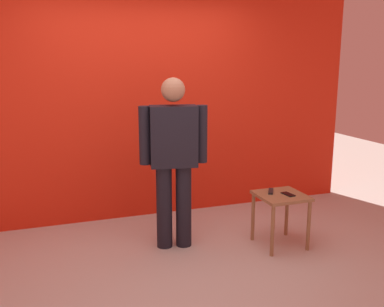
{
  "coord_description": "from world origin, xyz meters",
  "views": [
    {
      "loc": [
        -1.05,
        -3.2,
        1.79
      ],
      "look_at": [
        0.26,
        0.55,
        0.93
      ],
      "focal_mm": 40.08,
      "sensor_mm": 36.0,
      "label": 1
    }
  ],
  "objects": [
    {
      "name": "tv_remote",
      "position": [
        1.02,
        0.36,
        0.53
      ],
      "size": [
        0.13,
        0.17,
        0.02
      ],
      "primitive_type": "cube",
      "rotation": [
        0.0,
        0.0,
        -0.55
      ],
      "color": "black",
      "rests_on": "side_table"
    },
    {
      "name": "standing_person",
      "position": [
        0.09,
        0.59,
        0.92
      ],
      "size": [
        0.65,
        0.3,
        1.64
      ],
      "color": "black",
      "rests_on": "ground_plane"
    },
    {
      "name": "back_wall_red",
      "position": [
        0.0,
        1.6,
        1.32
      ],
      "size": [
        5.3,
        0.12,
        2.64
      ],
      "primitive_type": "cube",
      "color": "red",
      "rests_on": "ground_plane"
    },
    {
      "name": "ground_plane",
      "position": [
        0.0,
        0.0,
        0.0
      ],
      "size": [
        12.0,
        12.0,
        0.0
      ],
      "primitive_type": "plane",
      "color": "#B7B2A8"
    },
    {
      "name": "side_table",
      "position": [
        1.08,
        0.27,
        0.43
      ],
      "size": [
        0.45,
        0.45,
        0.52
      ],
      "color": "olive",
      "rests_on": "ground_plane"
    },
    {
      "name": "cell_phone",
      "position": [
        1.14,
        0.23,
        0.53
      ],
      "size": [
        0.09,
        0.15,
        0.01
      ],
      "primitive_type": "cube",
      "rotation": [
        0.0,
        0.0,
        0.13
      ],
      "color": "black",
      "rests_on": "side_table"
    }
  ]
}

